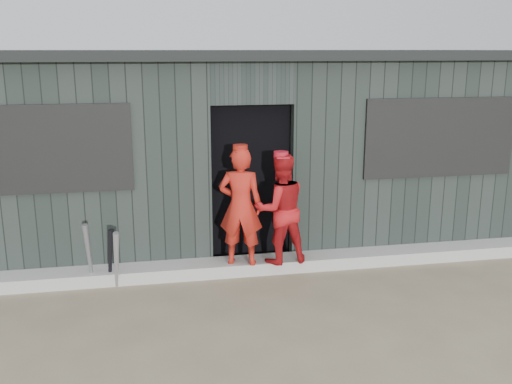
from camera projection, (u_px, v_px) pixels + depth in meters
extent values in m
plane|color=#736750|center=(292.00, 344.00, 5.23)|extent=(80.00, 80.00, 0.00)
cube|color=#A5A5A0|center=(256.00, 265.00, 6.95)|extent=(8.00, 0.36, 0.15)
cone|color=#9B9BA3|center=(116.00, 260.00, 6.35)|extent=(0.12, 0.23, 0.70)
cone|color=gray|center=(89.00, 255.00, 6.44)|extent=(0.11, 0.18, 0.75)
cone|color=black|center=(110.00, 257.00, 6.46)|extent=(0.15, 0.22, 0.69)
imported|color=red|center=(241.00, 206.00, 6.64)|extent=(0.59, 0.47, 1.41)
imported|color=#B21619|center=(280.00, 209.00, 6.71)|extent=(0.69, 0.56, 1.32)
imported|color=#B3B3B3|center=(276.00, 208.00, 7.39)|extent=(0.69, 0.52, 1.27)
cube|color=black|center=(234.00, 151.00, 8.28)|extent=(7.60, 2.70, 2.20)
cube|color=#29302D|center=(58.00, 173.00, 6.52)|extent=(3.50, 0.20, 2.50)
cube|color=#28302D|center=(423.00, 160.00, 7.34)|extent=(3.50, 0.20, 2.50)
cube|color=#28302E|center=(251.00, 83.00, 6.69)|extent=(1.00, 0.20, 0.50)
cube|color=#242B29|center=(479.00, 140.00, 8.97)|extent=(0.20, 3.00, 2.50)
cube|color=#293130|center=(222.00, 134.00, 9.60)|extent=(8.00, 0.20, 2.50)
cube|color=black|center=(233.00, 55.00, 7.94)|extent=(8.30, 3.30, 0.12)
cube|color=black|center=(40.00, 150.00, 6.31)|extent=(2.00, 0.04, 1.00)
cube|color=black|center=(440.00, 138.00, 7.18)|extent=(2.00, 0.04, 1.00)
cube|color=black|center=(228.00, 153.00, 7.27)|extent=(0.21, 0.21, 0.91)
cube|color=black|center=(263.00, 156.00, 7.32)|extent=(0.22, 0.19, 0.85)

